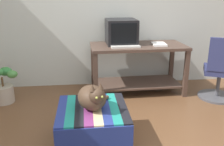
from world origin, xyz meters
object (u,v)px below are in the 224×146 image
object	(u,v)px
tv_monitor	(121,32)
book	(159,44)
cat	(93,97)
keyboard	(125,46)
potted_plant	(3,85)
desk	(137,60)
ottoman_with_blanket	(93,126)
office_chair	(220,73)

from	to	relation	value
tv_monitor	book	size ratio (longest dim) A/B	1.80
tv_monitor	cat	bearing A→B (deg)	-109.60
keyboard	potted_plant	bearing A→B (deg)	179.02
desk	ottoman_with_blanket	bearing A→B (deg)	-119.85
keyboard	ottoman_with_blanket	world-z (taller)	keyboard
keyboard	cat	size ratio (longest dim) A/B	0.96
ottoman_with_blanket	potted_plant	distance (m)	1.62
potted_plant	ottoman_with_blanket	bearing A→B (deg)	-43.82
office_chair	ottoman_with_blanket	bearing A→B (deg)	50.55
book	office_chair	xyz separation A→B (m)	(0.77, -0.38, -0.35)
desk	keyboard	distance (m)	0.35
desk	keyboard	bearing A→B (deg)	-145.08
book	ottoman_with_blanket	world-z (taller)	book
keyboard	cat	bearing A→B (deg)	-115.29
desk	potted_plant	distance (m)	1.91
ottoman_with_blanket	office_chair	size ratio (longest dim) A/B	0.78
tv_monitor	potted_plant	world-z (taller)	tv_monitor
keyboard	book	xyz separation A→B (m)	(0.51, 0.11, 0.00)
desk	keyboard	world-z (taller)	keyboard
ottoman_with_blanket	potted_plant	bearing A→B (deg)	136.18
keyboard	cat	world-z (taller)	keyboard
office_chair	cat	bearing A→B (deg)	51.17
keyboard	book	world-z (taller)	same
potted_plant	keyboard	bearing A→B (deg)	1.17
keyboard	book	bearing A→B (deg)	9.92
ottoman_with_blanket	cat	xyz separation A→B (m)	(0.00, -0.02, 0.31)
book	ottoman_with_blanket	xyz separation A→B (m)	(-1.01, -1.26, -0.54)
desk	office_chair	size ratio (longest dim) A/B	1.54
book	potted_plant	distance (m)	2.24
ottoman_with_blanket	office_chair	bearing A→B (deg)	26.39
tv_monitor	potted_plant	size ratio (longest dim) A/B	0.80
keyboard	desk	bearing A→B (deg)	33.90
keyboard	book	size ratio (longest dim) A/B	1.52
cat	ottoman_with_blanket	bearing A→B (deg)	84.15
tv_monitor	keyboard	bearing A→B (deg)	-85.84
office_chair	potted_plant	bearing A→B (deg)	19.61
book	office_chair	distance (m)	0.93
desk	ottoman_with_blanket	size ratio (longest dim) A/B	1.98
book	potted_plant	xyz separation A→B (m)	(-2.18, -0.14, -0.48)
potted_plant	cat	bearing A→B (deg)	-44.24
book	keyboard	bearing A→B (deg)	-163.49
cat	office_chair	bearing A→B (deg)	8.27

